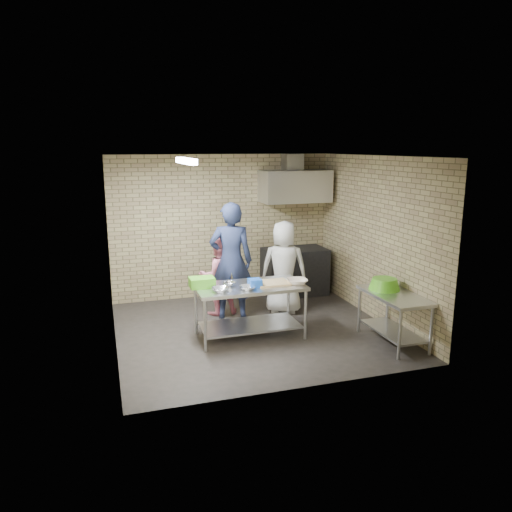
# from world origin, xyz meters

# --- Properties ---
(floor) EXTENTS (4.20, 4.20, 0.00)m
(floor) POSITION_xyz_m (0.00, 0.00, 0.00)
(floor) COLOR black
(floor) RESTS_ON ground
(ceiling) EXTENTS (4.20, 4.20, 0.00)m
(ceiling) POSITION_xyz_m (0.00, 0.00, 2.70)
(ceiling) COLOR black
(ceiling) RESTS_ON ground
(back_wall) EXTENTS (4.20, 0.06, 2.70)m
(back_wall) POSITION_xyz_m (0.00, 2.00, 1.35)
(back_wall) COLOR tan
(back_wall) RESTS_ON ground
(front_wall) EXTENTS (4.20, 0.06, 2.70)m
(front_wall) POSITION_xyz_m (0.00, -2.00, 1.35)
(front_wall) COLOR tan
(front_wall) RESTS_ON ground
(left_wall) EXTENTS (0.06, 4.00, 2.70)m
(left_wall) POSITION_xyz_m (-2.10, 0.00, 1.35)
(left_wall) COLOR tan
(left_wall) RESTS_ON ground
(right_wall) EXTENTS (0.06, 4.00, 2.70)m
(right_wall) POSITION_xyz_m (2.10, 0.00, 1.35)
(right_wall) COLOR tan
(right_wall) RESTS_ON ground
(prep_table) EXTENTS (1.62, 0.81, 0.81)m
(prep_table) POSITION_xyz_m (-0.14, -0.24, 0.41)
(prep_table) COLOR silver
(prep_table) RESTS_ON floor
(side_counter) EXTENTS (0.60, 1.20, 0.75)m
(side_counter) POSITION_xyz_m (1.80, -1.10, 0.38)
(side_counter) COLOR silver
(side_counter) RESTS_ON floor
(stove) EXTENTS (1.20, 0.70, 0.90)m
(stove) POSITION_xyz_m (1.35, 1.65, 0.45)
(stove) COLOR black
(stove) RESTS_ON floor
(range_hood) EXTENTS (1.30, 0.60, 0.60)m
(range_hood) POSITION_xyz_m (1.35, 1.70, 2.10)
(range_hood) COLOR silver
(range_hood) RESTS_ON back_wall
(hood_duct) EXTENTS (0.35, 0.30, 0.30)m
(hood_duct) POSITION_xyz_m (1.35, 1.85, 2.55)
(hood_duct) COLOR #A5A8AD
(hood_duct) RESTS_ON back_wall
(wall_shelf) EXTENTS (0.80, 0.20, 0.04)m
(wall_shelf) POSITION_xyz_m (1.65, 1.89, 1.92)
(wall_shelf) COLOR #3F2B19
(wall_shelf) RESTS_ON back_wall
(fluorescent_fixture) EXTENTS (0.10, 1.25, 0.08)m
(fluorescent_fixture) POSITION_xyz_m (-1.00, 0.00, 2.64)
(fluorescent_fixture) COLOR white
(fluorescent_fixture) RESTS_ON ceiling
(green_crate) EXTENTS (0.36, 0.27, 0.14)m
(green_crate) POSITION_xyz_m (-0.84, -0.12, 0.88)
(green_crate) COLOR #4BB220
(green_crate) RESTS_ON prep_table
(blue_tub) EXTENTS (0.18, 0.18, 0.12)m
(blue_tub) POSITION_xyz_m (-0.09, -0.34, 0.87)
(blue_tub) COLOR blue
(blue_tub) RESTS_ON prep_table
(cutting_board) EXTENTS (0.50, 0.38, 0.03)m
(cutting_board) POSITION_xyz_m (0.21, -0.26, 0.82)
(cutting_board) COLOR tan
(cutting_board) RESTS_ON prep_table
(mixing_bowl_a) EXTENTS (0.28, 0.28, 0.06)m
(mixing_bowl_a) POSITION_xyz_m (-0.64, -0.44, 0.84)
(mixing_bowl_a) COLOR silver
(mixing_bowl_a) RESTS_ON prep_table
(mixing_bowl_b) EXTENTS (0.22, 0.22, 0.06)m
(mixing_bowl_b) POSITION_xyz_m (-0.44, -0.19, 0.84)
(mixing_bowl_b) COLOR #B2B4B9
(mixing_bowl_b) RESTS_ON prep_table
(mixing_bowl_c) EXTENTS (0.26, 0.26, 0.06)m
(mixing_bowl_c) POSITION_xyz_m (-0.24, -0.46, 0.84)
(mixing_bowl_c) COLOR silver
(mixing_bowl_c) RESTS_ON prep_table
(ceramic_bowl) EXTENTS (0.35, 0.35, 0.08)m
(ceramic_bowl) POSITION_xyz_m (0.56, -0.39, 0.85)
(ceramic_bowl) COLOR beige
(ceramic_bowl) RESTS_ON prep_table
(green_basin) EXTENTS (0.46, 0.46, 0.17)m
(green_basin) POSITION_xyz_m (1.78, -0.85, 0.83)
(green_basin) COLOR #59C626
(green_basin) RESTS_ON side_counter
(bottle_red) EXTENTS (0.07, 0.07, 0.18)m
(bottle_red) POSITION_xyz_m (1.40, 1.89, 2.03)
(bottle_red) COLOR #B22619
(bottle_red) RESTS_ON wall_shelf
(bottle_green) EXTENTS (0.06, 0.06, 0.15)m
(bottle_green) POSITION_xyz_m (1.80, 1.89, 2.02)
(bottle_green) COLOR green
(bottle_green) RESTS_ON wall_shelf
(man_navy) EXTENTS (0.82, 0.65, 1.96)m
(man_navy) POSITION_xyz_m (-0.18, 0.68, 0.98)
(man_navy) COLOR black
(man_navy) RESTS_ON floor
(woman_pink) EXTENTS (0.70, 0.56, 1.36)m
(woman_pink) POSITION_xyz_m (-0.35, 0.93, 0.68)
(woman_pink) COLOR #D06E80
(woman_pink) RESTS_ON floor
(woman_white) EXTENTS (0.93, 0.78, 1.61)m
(woman_white) POSITION_xyz_m (0.75, 0.67, 0.81)
(woman_white) COLOR silver
(woman_white) RESTS_ON floor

